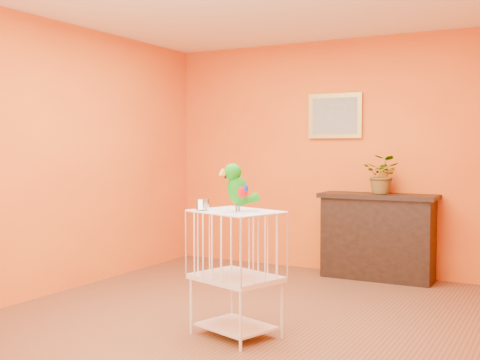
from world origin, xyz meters
The scene contains 8 objects.
ground centered at (0.00, 0.00, 0.00)m, with size 4.50×4.50×0.00m, color brown.
room_shell centered at (0.00, 0.00, 1.58)m, with size 4.50×4.50×4.50m.
console_cabinet centered at (0.55, 2.04, 0.45)m, with size 1.22×0.44×0.91m.
potted_plant centered at (0.60, 2.03, 1.07)m, with size 0.37×0.41×0.32m, color #26722D.
framed_picture centered at (0.00, 2.22, 1.75)m, with size 0.62×0.04×0.50m.
birdcage centered at (0.16, -0.38, 0.48)m, with size 0.72×0.63×0.93m.
feed_cup centered at (-0.09, -0.45, 0.97)m, with size 0.11×0.11×0.08m, color silver.
parrot centered at (0.18, -0.39, 1.11)m, with size 0.26×0.28×0.35m.
Camera 1 is at (2.26, -4.22, 1.38)m, focal length 45.00 mm.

